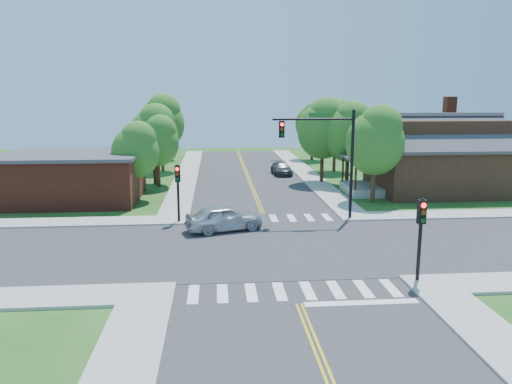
{
  "coord_description": "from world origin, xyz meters",
  "views": [
    {
      "loc": [
        -3.2,
        -25.77,
        8.24
      ],
      "look_at": [
        -0.72,
        4.42,
        2.2
      ],
      "focal_mm": 35.0,
      "sensor_mm": 36.0,
      "label": 1
    }
  ],
  "objects": [
    {
      "name": "tree_w_d",
      "position": [
        -9.12,
        36.93,
        4.06
      ],
      "size": [
        3.65,
        3.46,
        6.2
      ],
      "color": "#382314",
      "rests_on": "ground"
    },
    {
      "name": "signal_mast_ne",
      "position": [
        3.91,
        5.59,
        4.85
      ],
      "size": [
        5.3,
        0.42,
        7.2
      ],
      "color": "black",
      "rests_on": "ground"
    },
    {
      "name": "tree_house",
      "position": [
        6.68,
        19.15,
        5.19
      ],
      "size": [
        4.66,
        4.43,
        7.92
      ],
      "color": "#382314",
      "rests_on": "ground"
    },
    {
      "name": "car_silver",
      "position": [
        -2.73,
        3.5,
        0.79
      ],
      "size": [
        4.51,
        5.71,
        1.58
      ],
      "primitive_type": "imported",
      "rotation": [
        0.0,
        0.0,
        1.87
      ],
      "color": "silver",
      "rests_on": "ground"
    },
    {
      "name": "tree_w_c",
      "position": [
        -8.73,
        27.52,
        5.37
      ],
      "size": [
        4.82,
        4.58,
        8.2
      ],
      "color": "#382314",
      "rests_on": "ground"
    },
    {
      "name": "crosswalk_north",
      "position": [
        0.0,
        6.2,
        0.05
      ],
      "size": [
        8.85,
        2.0,
        0.01
      ],
      "color": "white",
      "rests_on": "ground"
    },
    {
      "name": "tree_bldg",
      "position": [
        -8.2,
        18.54,
        4.21
      ],
      "size": [
        3.78,
        3.6,
        6.43
      ],
      "color": "#382314",
      "rests_on": "ground"
    },
    {
      "name": "car_dgrey",
      "position": [
        3.5,
        24.17,
        0.62
      ],
      "size": [
        2.24,
        4.46,
        1.24
      ],
      "primitive_type": "imported",
      "rotation": [
        0.0,
        0.0,
        0.06
      ],
      "color": "#313336",
      "rests_on": "ground"
    },
    {
      "name": "tree_w_b",
      "position": [
        -8.63,
        19.72,
        4.82
      ],
      "size": [
        4.33,
        4.11,
        7.36
      ],
      "color": "#382314",
      "rests_on": "ground"
    },
    {
      "name": "stop_bar",
      "position": [
        2.5,
        -7.6,
        0.0
      ],
      "size": [
        4.6,
        0.45,
        0.09
      ],
      "primitive_type": "cube",
      "color": "white",
      "rests_on": "ground"
    },
    {
      "name": "tree_w_a",
      "position": [
        -9.22,
        12.83,
        4.04
      ],
      "size": [
        3.63,
        3.45,
        6.18
      ],
      "color": "#382314",
      "rests_on": "ground"
    },
    {
      "name": "house_ne",
      "position": [
        15.11,
        14.23,
        3.33
      ],
      "size": [
        13.05,
        8.8,
        7.11
      ],
      "color": "black",
      "rests_on": "ground"
    },
    {
      "name": "signal_pole_se",
      "position": [
        5.6,
        -5.62,
        2.66
      ],
      "size": [
        0.34,
        0.42,
        3.8
      ],
      "color": "black",
      "rests_on": "ground"
    },
    {
      "name": "tree_e_a",
      "position": [
        8.81,
        10.59,
        4.88
      ],
      "size": [
        4.38,
        4.16,
        7.45
      ],
      "color": "#382314",
      "rests_on": "ground"
    },
    {
      "name": "signal_pole_nw",
      "position": [
        -5.6,
        5.58,
        2.66
      ],
      "size": [
        0.34,
        0.42,
        3.8
      ],
      "color": "black",
      "rests_on": "ground"
    },
    {
      "name": "road_ew",
      "position": [
        0.0,
        0.0,
        0.03
      ],
      "size": [
        90.0,
        10.0,
        0.04
      ],
      "primitive_type": "cube",
      "color": "#2D2D30",
      "rests_on": "ground"
    },
    {
      "name": "centerline",
      "position": [
        0.0,
        0.0,
        0.05
      ],
      "size": [
        0.3,
        90.0,
        0.01
      ],
      "color": "gold",
      "rests_on": "ground"
    },
    {
      "name": "tree_e_c",
      "position": [
        9.48,
        25.96,
        5.03
      ],
      "size": [
        4.52,
        4.29,
        7.68
      ],
      "color": "#382314",
      "rests_on": "ground"
    },
    {
      "name": "building_nw",
      "position": [
        -14.2,
        13.2,
        1.88
      ],
      "size": [
        10.4,
        8.4,
        3.73
      ],
      "color": "maroon",
      "rests_on": "ground"
    },
    {
      "name": "crosswalk_south",
      "position": [
        0.0,
        -6.2,
        0.05
      ],
      "size": [
        8.85,
        2.0,
        0.01
      ],
      "color": "white",
      "rests_on": "ground"
    },
    {
      "name": "ground",
      "position": [
        0.0,
        0.0,
        0.0
      ],
      "size": [
        100.0,
        100.0,
        0.0
      ],
      "primitive_type": "plane",
      "color": "#204816",
      "rests_on": "ground"
    },
    {
      "name": "sidewalk_ne",
      "position": [
        15.82,
        15.82,
        0.07
      ],
      "size": [
        40.0,
        40.0,
        0.14
      ],
      "color": "#9E9B93",
      "rests_on": "ground"
    },
    {
      "name": "tree_e_b",
      "position": [
        8.68,
        17.74,
        4.98
      ],
      "size": [
        4.47,
        4.25,
        7.6
      ],
      "color": "#382314",
      "rests_on": "ground"
    },
    {
      "name": "tree_e_d",
      "position": [
        8.89,
        35.29,
        4.73
      ],
      "size": [
        4.25,
        4.04,
        7.23
      ],
      "color": "#382314",
      "rests_on": "ground"
    },
    {
      "name": "intersection_patch",
      "position": [
        0.0,
        0.0,
        0.0
      ],
      "size": [
        10.2,
        10.2,
        0.06
      ],
      "primitive_type": "cube",
      "color": "#2D2D30",
      "rests_on": "ground"
    },
    {
      "name": "road_ns",
      "position": [
        0.0,
        0.0,
        0.02
      ],
      "size": [
        10.0,
        90.0,
        0.04
      ],
      "primitive_type": "cube",
      "color": "#2D2D30",
      "rests_on": "ground"
    },
    {
      "name": "sidewalk_nw",
      "position": [
        -15.82,
        15.82,
        0.07
      ],
      "size": [
        40.0,
        40.0,
        0.14
      ],
      "color": "#9E9B93",
      "rests_on": "ground"
    }
  ]
}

